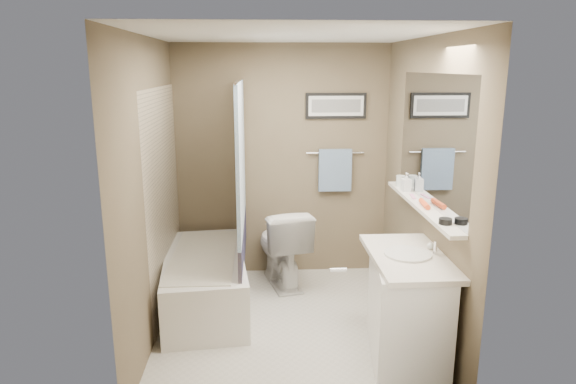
{
  "coord_description": "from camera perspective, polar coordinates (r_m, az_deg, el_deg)",
  "views": [
    {
      "loc": [
        -0.24,
        -4.0,
        2.17
      ],
      "look_at": [
        0.0,
        0.15,
        1.15
      ],
      "focal_mm": 32.0,
      "sensor_mm": 36.0,
      "label": 1
    }
  ],
  "objects": [
    {
      "name": "countertop",
      "position": [
        3.85,
        13.28,
        -7.09
      ],
      "size": [
        0.54,
        0.96,
        0.04
      ],
      "primitive_type": "cube",
      "color": "silver",
      "rests_on": "vanity"
    },
    {
      "name": "faucet_spout",
      "position": [
        3.89,
        16.04,
        -5.98
      ],
      "size": [
        0.02,
        0.02,
        0.1
      ],
      "primitive_type": "cylinder",
      "color": "white",
      "rests_on": "countertop"
    },
    {
      "name": "wall_back",
      "position": [
        5.32,
        -0.67,
        3.29
      ],
      "size": [
        2.2,
        0.04,
        2.4
      ],
      "primitive_type": "cube",
      "color": "brown",
      "rests_on": "ground"
    },
    {
      "name": "towel_bar",
      "position": [
        5.34,
        5.26,
        4.36
      ],
      "size": [
        0.6,
        0.02,
        0.02
      ],
      "primitive_type": "cylinder",
      "rotation": [
        0.0,
        1.57,
        0.0
      ],
      "color": "silver",
      "rests_on": "wall_back"
    },
    {
      "name": "towel",
      "position": [
        5.36,
        5.25,
        2.42
      ],
      "size": [
        0.34,
        0.05,
        0.44
      ],
      "primitive_type": "cube",
      "color": "#94B6D8",
      "rests_on": "towel_bar"
    },
    {
      "name": "ceiling",
      "position": [
        4.01,
        0.13,
        16.8
      ],
      "size": [
        2.2,
        2.5,
        0.04
      ],
      "primitive_type": "cube",
      "color": "white",
      "rests_on": "wall_back"
    },
    {
      "name": "shelf",
      "position": [
        4.19,
        14.52,
        -1.45
      ],
      "size": [
        0.12,
        1.6,
        0.03
      ],
      "primitive_type": "cube",
      "color": "silver",
      "rests_on": "wall_right"
    },
    {
      "name": "wall_front",
      "position": [
        2.94,
        1.55,
        -5.45
      ],
      "size": [
        2.2,
        0.04,
        2.4
      ],
      "primitive_type": "cube",
      "color": "brown",
      "rests_on": "ground"
    },
    {
      "name": "door_handle",
      "position": [
        3.07,
        5.59,
        -8.62
      ],
      "size": [
        0.1,
        0.02,
        0.02
      ],
      "primitive_type": "cylinder",
      "rotation": [
        0.0,
        1.57,
        0.0
      ],
      "color": "silver",
      "rests_on": "door"
    },
    {
      "name": "soap_bottle",
      "position": [
        4.56,
        13.01,
        1.09
      ],
      "size": [
        0.08,
        0.08,
        0.16
      ],
      "primitive_type": "imported",
      "rotation": [
        0.0,
        0.0,
        0.12
      ],
      "color": "#999999",
      "rests_on": "shelf"
    },
    {
      "name": "candle_bowl_near",
      "position": [
        3.69,
        17.09,
        -3.13
      ],
      "size": [
        0.09,
        0.09,
        0.04
      ],
      "primitive_type": "cylinder",
      "color": "black",
      "rests_on": "shelf"
    },
    {
      "name": "hair_brush_front",
      "position": [
        4.1,
        14.93,
        -1.27
      ],
      "size": [
        0.05,
        0.22,
        0.04
      ],
      "primitive_type": "cylinder",
      "rotation": [
        1.57,
        0.0,
        -0.07
      ],
      "color": "#EF5021",
      "rests_on": "shelf"
    },
    {
      "name": "curtain_upper",
      "position": [
        4.57,
        -5.28,
        4.03
      ],
      "size": [
        0.03,
        1.45,
        1.28
      ],
      "primitive_type": "cube",
      "color": "white",
      "rests_on": "curtain_rod"
    },
    {
      "name": "door",
      "position": [
        3.09,
        11.86,
        -8.71
      ],
      "size": [
        0.8,
        0.02,
        2.0
      ],
      "primitive_type": "cube",
      "color": "silver",
      "rests_on": "wall_front"
    },
    {
      "name": "pink_comb",
      "position": [
        4.38,
        13.7,
        -0.47
      ],
      "size": [
        0.05,
        0.16,
        0.01
      ],
      "primitive_type": "cube",
      "rotation": [
        0.0,
        0.0,
        -0.11
      ],
      "color": "pink",
      "rests_on": "shelf"
    },
    {
      "name": "tile_surround",
      "position": [
        4.72,
        -13.59,
        -0.94
      ],
      "size": [
        0.02,
        1.55,
        2.0
      ],
      "primitive_type": "cube",
      "color": "#BEAC90",
      "rests_on": "wall_left"
    },
    {
      "name": "art_frame",
      "position": [
        5.3,
        5.35,
        9.51
      ],
      "size": [
        0.62,
        0.02,
        0.26
      ],
      "primitive_type": "cube",
      "color": "black",
      "rests_on": "wall_back"
    },
    {
      "name": "ground",
      "position": [
        4.55,
        0.11,
        -14.66
      ],
      "size": [
        2.5,
        2.5,
        0.0
      ],
      "primitive_type": "plane",
      "color": "beige",
      "rests_on": "ground"
    },
    {
      "name": "faucet_knob",
      "position": [
        3.98,
        15.55,
        -5.77
      ],
      "size": [
        0.05,
        0.05,
        0.05
      ],
      "primitive_type": "sphere",
      "color": "white",
      "rests_on": "countertop"
    },
    {
      "name": "glass_jar",
      "position": [
        4.73,
        12.41,
        1.2
      ],
      "size": [
        0.08,
        0.08,
        0.1
      ],
      "primitive_type": "cylinder",
      "color": "silver",
      "rests_on": "shelf"
    },
    {
      "name": "wall_left",
      "position": [
        4.2,
        -14.76,
        -0.02
      ],
      "size": [
        0.04,
        2.5,
        2.4
      ],
      "primitive_type": "cube",
      "color": "brown",
      "rests_on": "ground"
    },
    {
      "name": "wall_right",
      "position": [
        4.32,
        14.58,
        0.37
      ],
      "size": [
        0.04,
        2.5,
        2.4
      ],
      "primitive_type": "cube",
      "color": "brown",
      "rests_on": "ground"
    },
    {
      "name": "art_mat",
      "position": [
        5.29,
        5.37,
        9.5
      ],
      "size": [
        0.56,
        0.0,
        0.2
      ],
      "primitive_type": "cube",
      "color": "white",
      "rests_on": "art_frame"
    },
    {
      "name": "tub_rim",
      "position": [
        4.74,
        -9.34,
        -7.03
      ],
      "size": [
        0.56,
        1.36,
        0.02
      ],
      "primitive_type": "cube",
      "color": "beige",
      "rests_on": "bathtub"
    },
    {
      "name": "curtain_lower",
      "position": [
        4.77,
        -5.07,
        -5.72
      ],
      "size": [
        0.03,
        1.45,
        0.36
      ],
      "primitive_type": "cube",
      "color": "#2C294D",
      "rests_on": "curtain_rod"
    },
    {
      "name": "sink_basin",
      "position": [
        3.84,
        13.16,
        -6.7
      ],
      "size": [
        0.34,
        0.34,
        0.01
      ],
      "primitive_type": "cylinder",
      "color": "silver",
      "rests_on": "countertop"
    },
    {
      "name": "bathtub",
      "position": [
        4.83,
        -9.23,
        -9.8
      ],
      "size": [
        0.85,
        1.57,
        0.5
      ],
      "primitive_type": "cube",
      "rotation": [
        0.0,
        0.0,
        0.11
      ],
      "color": "white",
      "rests_on": "ground"
    },
    {
      "name": "mirror",
      "position": [
        4.11,
        15.69,
        5.59
      ],
      "size": [
        0.02,
        1.6,
        1.0
      ],
      "primitive_type": "cube",
      "color": "silver",
      "rests_on": "wall_right"
    },
    {
      "name": "curtain_rod",
      "position": [
        4.5,
        -5.47,
        12.21
      ],
      "size": [
        0.02,
        1.55,
        0.02
      ],
      "primitive_type": "cylinder",
      "rotation": [
        1.57,
        0.0,
        0.0
      ],
      "color": "silver",
      "rests_on": "wall_left"
    },
    {
      "name": "art_image",
      "position": [
        5.29,
        5.37,
        9.5
      ],
      "size": [
        0.5,
        0.0,
        0.13
      ],
      "primitive_type": "cube",
      "color": "#595959",
      "rests_on": "art_mat"
    },
    {
      "name": "toilet",
      "position": [
        5.22,
        -0.7,
        -5.98
      ],
      "size": [
        0.62,
        0.88,
        0.81
      ],
      "primitive_type": "imported",
      "rotation": [
        0.0,
        0.0,
        3.37
      ],
      "color": "silver",
      "rests_on": "ground"
    },
    {
      "name": "vanity",
      "position": [
        4.02,
        13.09,
        -12.68
      ],
      "size": [
        0.61,
        0.96,
        0.8
      ],
      "primitive_type": "cube",
      "rotation": [
        0.0,
        0.0,
        -0.13
      ],
      "color": "white",
      "rests_on": "ground"
    }
  ]
}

